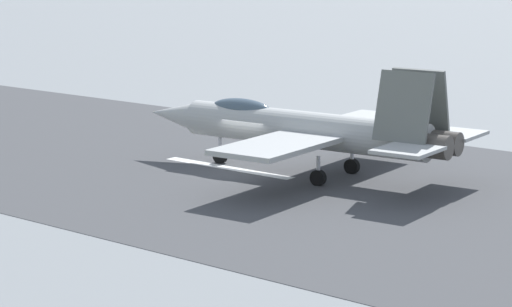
{
  "coord_description": "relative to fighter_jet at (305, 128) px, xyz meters",
  "views": [
    {
      "loc": [
        -32.84,
        39.43,
        10.97
      ],
      "look_at": [
        -4.75,
        4.78,
        2.2
      ],
      "focal_mm": 73.69,
      "sensor_mm": 36.0,
      "label": 1
    }
  ],
  "objects": [
    {
      "name": "ground_plane",
      "position": [
        3.03,
        1.1,
        -2.36
      ],
      "size": [
        400.0,
        400.0,
        0.0
      ],
      "primitive_type": "plane",
      "color": "gray"
    },
    {
      "name": "crew_person",
      "position": [
        12.21,
        -8.42,
        -1.56
      ],
      "size": [
        0.5,
        0.56,
        1.6
      ],
      "color": "#1E2338",
      "rests_on": "ground"
    },
    {
      "name": "marker_cone_mid",
      "position": [
        5.07,
        -11.31,
        -2.08
      ],
      "size": [
        0.44,
        0.44,
        0.55
      ],
      "primitive_type": "cone",
      "color": "orange",
      "rests_on": "ground"
    },
    {
      "name": "runway_strip",
      "position": [
        3.01,
        1.1,
        -2.35
      ],
      "size": [
        240.0,
        26.0,
        0.02
      ],
      "color": "#424346",
      "rests_on": "ground"
    },
    {
      "name": "fighter_jet",
      "position": [
        0.0,
        0.0,
        0.0
      ],
      "size": [
        17.95,
        14.35,
        5.56
      ],
      "color": "#A3A6A5",
      "rests_on": "ground"
    }
  ]
}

